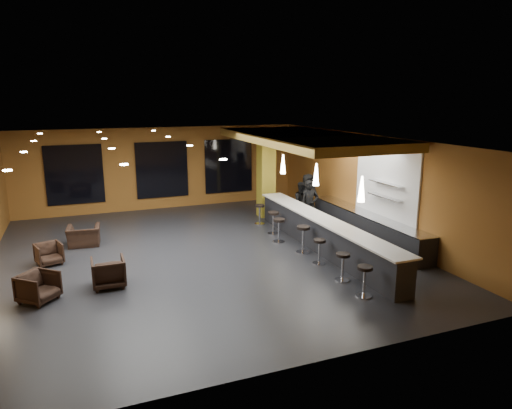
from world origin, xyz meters
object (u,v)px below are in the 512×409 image
object	(u,v)px
staff_a	(310,205)
bar_stool_5	(273,220)
pendant_1	(316,175)
armchair_b	(109,272)
armchair_a	(38,287)
bar_counter	(322,235)
armchair_c	(49,254)
armchair_d	(84,236)
staff_c	(308,197)
pendant_0	(362,189)
bar_stool_0	(365,277)
column	(266,174)
bar_stool_1	(343,263)
bar_stool_3	(303,236)
staff_b	(302,203)
bar_stool_4	(279,227)
prep_counter	(366,227)
pendant_2	(283,164)
bar_stool_6	(260,212)
bar_stool_2	(319,248)

from	to	relation	value
staff_a	bar_stool_5	xyz separation A→B (m)	(-1.52, -0.18, -0.38)
pendant_1	armchair_b	world-z (taller)	pendant_1
armchair_a	bar_stool_5	world-z (taller)	bar_stool_5
pendant_1	staff_a	world-z (taller)	pendant_1
bar_stool_5	bar_counter	bearing A→B (deg)	-71.48
armchair_c	armchair_d	bearing A→B (deg)	38.78
staff_c	bar_stool_5	distance (m)	2.43
pendant_0	bar_stool_5	bearing A→B (deg)	99.89
pendant_0	bar_stool_0	bearing A→B (deg)	-118.19
column	staff_c	size ratio (longest dim) A/B	1.90
pendant_1	staff_a	size ratio (longest dim) A/B	0.39
bar_counter	armchair_d	world-z (taller)	bar_counter
bar_counter	armchair_a	bearing A→B (deg)	-174.16
bar_stool_1	bar_stool_3	xyz separation A→B (m)	(0.05, 2.37, 0.06)
staff_b	bar_stool_3	distance (m)	3.41
bar_counter	staff_a	size ratio (longest dim) A/B	4.46
bar_stool_5	pendant_0	bearing A→B (deg)	-80.11
armchair_c	bar_stool_4	world-z (taller)	bar_stool_4
column	armchair_b	bearing A→B (deg)	-141.80
prep_counter	pendant_2	world-z (taller)	pendant_2
pendant_2	bar_stool_5	size ratio (longest dim) A/B	0.87
bar_stool_4	bar_stool_6	xyz separation A→B (m)	(0.23, 2.30, -0.03)
bar_stool_1	armchair_b	bearing A→B (deg)	162.03
armchair_c	bar_stool_5	world-z (taller)	bar_stool_5
armchair_a	armchair_c	xyz separation A→B (m)	(0.12, 2.59, -0.04)
bar_counter	armchair_a	distance (m)	8.14
bar_stool_0	bar_stool_3	distance (m)	3.41
armchair_c	bar_stool_2	size ratio (longest dim) A/B	0.95
bar_counter	bar_stool_1	world-z (taller)	bar_counter
bar_stool_4	pendant_1	bearing A→B (deg)	-38.26
prep_counter	bar_stool_2	world-z (taller)	prep_counter
pendant_2	bar_stool_4	bearing A→B (deg)	-117.91
bar_stool_1	bar_stool_4	world-z (taller)	bar_stool_4
armchair_b	bar_stool_6	size ratio (longest dim) A/B	1.09
staff_c	armchair_c	distance (m)	9.46
pendant_2	staff_c	world-z (taller)	pendant_2
staff_c	pendant_0	bearing A→B (deg)	-108.98
armchair_b	bar_stool_3	bearing A→B (deg)	-175.28
pendant_1	bar_stool_6	xyz separation A→B (m)	(-0.70, 3.04, -1.86)
staff_b	armchair_c	distance (m)	8.93
bar_counter	pendant_0	world-z (taller)	pendant_0
pendant_0	pendant_1	world-z (taller)	same
bar_counter	pendant_1	xyz separation A→B (m)	(0.00, 0.50, 1.85)
staff_b	armchair_c	xyz separation A→B (m)	(-8.83, -1.28, -0.49)
pendant_2	bar_stool_1	size ratio (longest dim) A/B	0.93
armchair_a	bar_stool_2	world-z (taller)	bar_stool_2
armchair_a	bar_stool_2	xyz separation A→B (m)	(7.42, -0.22, 0.12)
bar_stool_3	bar_stool_4	world-z (taller)	bar_stool_3
bar_counter	bar_stool_2	bearing A→B (deg)	-122.97
armchair_b	bar_stool_6	world-z (taller)	bar_stool_6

